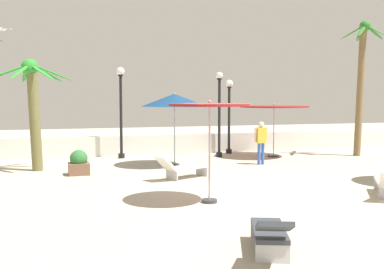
# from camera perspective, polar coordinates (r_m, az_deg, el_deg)

# --- Properties ---
(ground_plane) EXTENTS (56.00, 56.00, 0.00)m
(ground_plane) POSITION_cam_1_polar(r_m,az_deg,el_deg) (12.67, 4.30, -7.49)
(ground_plane) COLOR #B2A893
(boundary_wall) EXTENTS (25.20, 0.30, 0.92)m
(boundary_wall) POSITION_cam_1_polar(r_m,az_deg,el_deg) (21.49, -4.67, -1.23)
(boundary_wall) COLOR silver
(boundary_wall) RESTS_ON ground_plane
(patio_umbrella_0) EXTENTS (3.01, 3.01, 2.36)m
(patio_umbrella_0) POSITION_cam_1_polar(r_m,az_deg,el_deg) (20.82, 9.99, 3.13)
(patio_umbrella_0) COLOR #333338
(patio_umbrella_0) RESTS_ON ground_plane
(patio_umbrella_1) EXTENTS (2.54, 2.54, 2.81)m
(patio_umbrella_1) POSITION_cam_1_polar(r_m,az_deg,el_deg) (17.80, -2.16, 4.18)
(patio_umbrella_1) COLOR #333338
(patio_umbrella_1) RESTS_ON ground_plane
(patio_umbrella_3) EXTENTS (2.04, 2.04, 2.58)m
(patio_umbrella_3) POSITION_cam_1_polar(r_m,az_deg,el_deg) (11.59, 2.17, 2.94)
(patio_umbrella_3) COLOR #333338
(patio_umbrella_3) RESTS_ON ground_plane
(palm_tree_1) EXTENTS (3.04, 2.99, 4.00)m
(palm_tree_1) POSITION_cam_1_polar(r_m,az_deg,el_deg) (17.56, -18.87, 4.07)
(palm_tree_1) COLOR brown
(palm_tree_1) RESTS_ON ground_plane
(palm_tree_2) EXTENTS (1.93, 2.01, 6.02)m
(palm_tree_2) POSITION_cam_1_polar(r_m,az_deg,el_deg) (22.24, 19.97, 6.78)
(palm_tree_2) COLOR brown
(palm_tree_2) RESTS_ON ground_plane
(lamp_post_0) EXTENTS (0.34, 0.34, 3.43)m
(lamp_post_0) POSITION_cam_1_polar(r_m,az_deg,el_deg) (21.81, 4.55, 3.02)
(lamp_post_0) COLOR black
(lamp_post_0) RESTS_ON ground_plane
(lamp_post_1) EXTENTS (0.35, 0.35, 3.91)m
(lamp_post_1) POSITION_cam_1_polar(r_m,az_deg,el_deg) (20.29, -8.67, 3.68)
(lamp_post_1) COLOR black
(lamp_post_1) RESTS_ON ground_plane
(lamp_post_2) EXTENTS (0.30, 0.30, 3.73)m
(lamp_post_2) POSITION_cam_1_polar(r_m,az_deg,el_deg) (20.55, 3.35, 2.92)
(lamp_post_2) COLOR black
(lamp_post_2) RESTS_ON ground_plane
(lounge_chair_1) EXTENTS (1.94, 1.30, 0.84)m
(lounge_chair_1) POSITION_cam_1_polar(r_m,az_deg,el_deg) (15.14, -1.30, -3.98)
(lounge_chair_1) COLOR #B7B7BC
(lounge_chair_1) RESTS_ON ground_plane
(lounge_chair_2) EXTENTS (1.16, 1.91, 0.81)m
(lounge_chair_2) POSITION_cam_1_polar(r_m,az_deg,el_deg) (8.14, 9.53, -11.51)
(lounge_chair_2) COLOR #B7B7BC
(lounge_chair_2) RESTS_ON ground_plane
(guest_0) EXTENTS (0.56, 0.24, 1.69)m
(guest_0) POSITION_cam_1_polar(r_m,az_deg,el_deg) (18.44, 8.43, -0.49)
(guest_0) COLOR #3359B2
(guest_0) RESTS_ON ground_plane
(seagull_1) EXTENTS (0.92, 0.86, 0.14)m
(seagull_1) POSITION_cam_1_polar(r_m,az_deg,el_deg) (22.50, -22.14, 11.81)
(seagull_1) COLOR white
(planter) EXTENTS (0.70, 0.70, 0.85)m
(planter) POSITION_cam_1_polar(r_m,az_deg,el_deg) (16.42, -13.65, -3.45)
(planter) COLOR brown
(planter) RESTS_ON ground_plane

